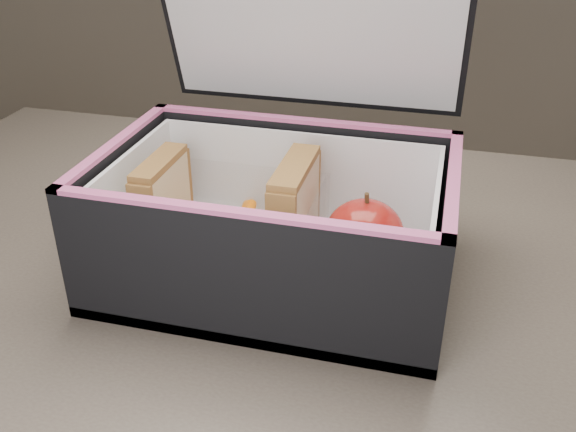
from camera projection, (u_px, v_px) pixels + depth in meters
kitchen_table at (323, 370)px, 0.65m from camera, size 1.20×0.80×0.75m
lunch_bag at (276, 211)px, 0.61m from camera, size 0.33×0.28×0.32m
plastic_tub at (228, 224)px, 0.63m from camera, size 0.18×0.13×0.07m
sandwich_left at (163, 203)px, 0.63m from camera, size 0.02×0.08×0.10m
sandwich_right at (295, 215)px, 0.60m from camera, size 0.03×0.10×0.11m
carrot_sticks at (229, 240)px, 0.63m from camera, size 0.05×0.15×0.03m
paper_napkin at (366, 270)px, 0.61m from camera, size 0.08×0.08×0.01m
red_apple at (364, 235)px, 0.59m from camera, size 0.09×0.09×0.08m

